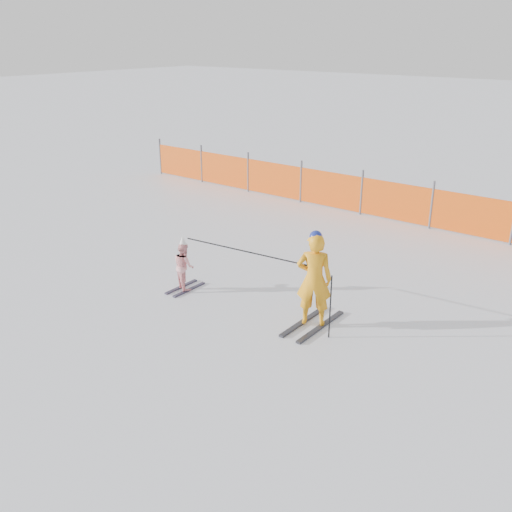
{
  "coord_description": "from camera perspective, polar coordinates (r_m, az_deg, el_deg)",
  "views": [
    {
      "loc": [
        5.82,
        -6.96,
        4.71
      ],
      "look_at": [
        0.0,
        0.5,
        1.0
      ],
      "focal_mm": 40.0,
      "sensor_mm": 36.0,
      "label": 1
    }
  ],
  "objects": [
    {
      "name": "ski_poles",
      "position": [
        9.89,
        1.27,
        -1.11
      ],
      "size": [
        3.13,
        0.29,
        1.12
      ],
      "color": "black",
      "rests_on": "ground"
    },
    {
      "name": "child",
      "position": [
        11.15,
        -7.22,
        -0.9
      ],
      "size": [
        0.56,
        0.84,
        1.11
      ],
      "color": "black",
      "rests_on": "ground"
    },
    {
      "name": "ground",
      "position": [
        10.22,
        -1.74,
        -6.04
      ],
      "size": [
        120.0,
        120.0,
        0.0
      ],
      "primitive_type": "plane",
      "color": "white",
      "rests_on": "ground"
    },
    {
      "name": "safety_fence",
      "position": [
        15.95,
        11.11,
        5.91
      ],
      "size": [
        16.45,
        0.06,
        1.25
      ],
      "color": "#595960",
      "rests_on": "ground"
    },
    {
      "name": "adult",
      "position": [
        9.6,
        5.84,
        -2.35
      ],
      "size": [
        0.71,
        1.4,
        1.72
      ],
      "color": "black",
      "rests_on": "ground"
    }
  ]
}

